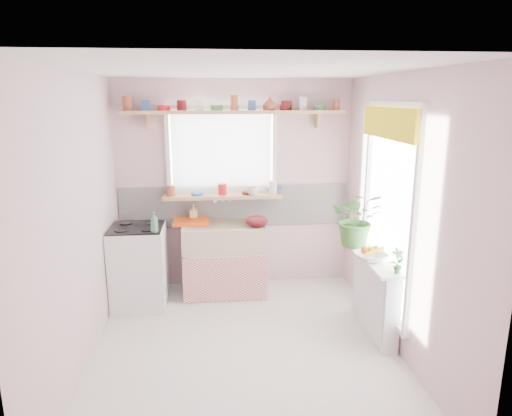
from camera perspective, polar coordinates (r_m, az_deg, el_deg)
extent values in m
plane|color=silver|center=(4.45, -1.37, -17.18)|extent=(3.20, 3.20, 0.00)
plane|color=white|center=(3.83, -1.60, 16.90)|extent=(3.20, 3.20, 0.00)
plane|color=beige|center=(5.52, -2.69, 2.87)|extent=(2.80, 0.00, 2.80)
plane|color=beige|center=(2.46, 1.28, -11.22)|extent=(2.80, 0.00, 2.80)
plane|color=beige|center=(4.11, -21.35, -1.86)|extent=(0.00, 3.20, 3.20)
plane|color=beige|center=(4.29, 17.51, -0.92)|extent=(0.00, 3.20, 3.20)
cube|color=white|center=(5.56, -2.65, 0.31)|extent=(2.74, 0.03, 0.50)
cube|color=pink|center=(5.60, -2.63, -1.69)|extent=(2.74, 0.02, 0.12)
cube|color=white|center=(5.45, -4.32, 6.96)|extent=(1.20, 0.01, 1.00)
cube|color=white|center=(5.38, -4.30, 6.88)|extent=(1.15, 0.02, 0.95)
cube|color=white|center=(4.47, 16.47, -0.28)|extent=(0.01, 1.10, 1.90)
cube|color=yellow|center=(4.32, 16.14, 10.18)|extent=(0.03, 1.20, 0.28)
cube|color=white|center=(5.50, -3.98, -7.79)|extent=(0.85, 0.55, 0.55)
cube|color=#D6473E|center=(5.24, -3.89, -8.91)|extent=(0.95, 0.02, 0.53)
cube|color=#C1B48D|center=(5.36, -4.06, -3.56)|extent=(0.95, 0.55, 0.30)
cylinder|color=silver|center=(5.49, -4.20, 1.20)|extent=(0.03, 0.22, 0.03)
cube|color=white|center=(5.26, -14.40, -7.16)|extent=(0.58, 0.58, 0.90)
cube|color=black|center=(5.12, -14.70, -2.40)|extent=(0.56, 0.56, 0.02)
cylinder|color=black|center=(5.01, -16.54, -2.70)|extent=(0.14, 0.14, 0.01)
cylinder|color=black|center=(4.97, -13.36, -2.65)|extent=(0.14, 0.14, 0.01)
cylinder|color=black|center=(5.28, -15.99, -1.84)|extent=(0.14, 0.14, 0.01)
cylinder|color=black|center=(5.23, -12.97, -1.79)|extent=(0.14, 0.14, 0.01)
cube|color=white|center=(4.72, 14.65, -10.68)|extent=(0.15, 0.90, 0.75)
cube|color=white|center=(4.56, 14.59, -6.30)|extent=(0.22, 0.95, 0.03)
cube|color=tan|center=(5.42, -4.19, 1.45)|extent=(1.40, 0.22, 0.04)
cube|color=tan|center=(5.29, -2.72, 11.89)|extent=(2.52, 0.24, 0.04)
cylinder|color=#A55133|center=(5.36, -15.73, 12.29)|extent=(0.11, 0.11, 0.12)
cylinder|color=#3359A5|center=(5.33, -13.60, 12.41)|extent=(0.11, 0.11, 0.12)
cylinder|color=red|center=(5.31, -11.43, 12.19)|extent=(0.11, 0.11, 0.06)
cylinder|color=#590F14|center=(5.29, -9.28, 12.60)|extent=(0.11, 0.11, 0.12)
cylinder|color=silver|center=(5.29, -7.10, 12.67)|extent=(0.11, 0.11, 0.12)
cylinder|color=#3F7F4C|center=(5.29, -4.90, 12.40)|extent=(0.11, 0.11, 0.06)
cylinder|color=#A55133|center=(5.29, -2.73, 12.76)|extent=(0.11, 0.11, 0.12)
cylinder|color=#3359A5|center=(5.30, -0.55, 12.77)|extent=(0.11, 0.11, 0.12)
cylinder|color=red|center=(5.33, 1.61, 12.45)|extent=(0.11, 0.11, 0.06)
cylinder|color=#590F14|center=(5.35, 3.75, 12.76)|extent=(0.11, 0.11, 0.12)
cylinder|color=silver|center=(5.39, 5.87, 12.72)|extent=(0.11, 0.11, 0.12)
cylinder|color=#3F7F4C|center=(5.43, 7.94, 12.35)|extent=(0.11, 0.11, 0.06)
cylinder|color=#A55133|center=(5.48, 10.00, 12.60)|extent=(0.11, 0.11, 0.12)
cylinder|color=#A55133|center=(5.42, -10.77, 2.12)|extent=(0.11, 0.11, 0.12)
cylinder|color=#3359A5|center=(5.40, -7.50, 2.21)|extent=(0.11, 0.11, 0.12)
cylinder|color=red|center=(5.41, -4.20, 1.97)|extent=(0.11, 0.11, 0.06)
cylinder|color=#590F14|center=(5.42, -0.92, 2.35)|extent=(0.11, 0.11, 0.12)
cylinder|color=silver|center=(5.45, 2.33, 2.41)|extent=(0.11, 0.11, 0.12)
cube|color=#EF4C15|center=(5.38, -8.11, -1.69)|extent=(0.41, 0.31, 0.04)
ellipsoid|color=#4E0D15|center=(5.20, 0.08, -1.64)|extent=(0.35, 0.35, 0.12)
imported|color=#3A712D|center=(4.81, 12.53, -1.31)|extent=(0.62, 0.57, 0.58)
imported|color=silver|center=(4.48, 14.11, -5.93)|extent=(0.35, 0.35, 0.07)
imported|color=#2B6B2B|center=(4.20, 17.29, -6.34)|extent=(0.14, 0.12, 0.23)
imported|color=#E5D066|center=(5.48, -7.82, -0.56)|extent=(0.09, 0.09, 0.19)
imported|color=beige|center=(5.36, -0.41, 2.14)|extent=(0.17, 0.17, 0.10)
imported|color=#3557AF|center=(5.51, 2.24, 2.23)|extent=(0.21, 0.21, 0.06)
imported|color=brown|center=(5.27, 1.72, 12.94)|extent=(0.16, 0.16, 0.15)
imported|color=#408157|center=(4.85, -12.61, -1.74)|extent=(0.10, 0.10, 0.21)
sphere|color=#DB5F12|center=(4.46, 14.15, -5.22)|extent=(0.08, 0.08, 0.08)
sphere|color=#DB5F12|center=(4.51, 14.75, -5.05)|extent=(0.08, 0.08, 0.08)
sphere|color=#DB5F12|center=(4.47, 13.46, -5.17)|extent=(0.08, 0.08, 0.08)
cylinder|color=yellow|center=(4.42, 14.62, -5.28)|extent=(0.18, 0.04, 0.10)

